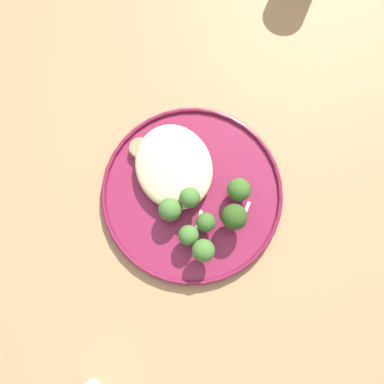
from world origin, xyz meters
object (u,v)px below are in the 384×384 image
object	(u,v)px
dinner_plate	(192,194)
broccoli_floret_beside_noodles	(190,198)
seared_scallop_tilted_round	(179,176)
broccoli_floret_right_tilted	(206,250)
broccoli_floret_left_leaning	(206,223)
broccoli_floret_small_sprig	(239,190)
broccoli_floret_rear_charred	(234,217)
seared_scallop_tiny_bay	(203,163)
seared_scallop_right_edge	(174,159)
broccoli_floret_front_edge	(170,210)
seared_scallop_rear_pale	(140,149)
broccoli_floret_split_head	(188,235)

from	to	relation	value
dinner_plate	broccoli_floret_beside_noodles	bearing A→B (deg)	149.00
seared_scallop_tilted_round	broccoli_floret_right_tilted	bearing A→B (deg)	-179.82
broccoli_floret_left_leaning	broccoli_floret_small_sprig	size ratio (longest dim) A/B	0.94
seared_scallop_tilted_round	broccoli_floret_rear_charred	distance (m)	0.11
seared_scallop_tiny_bay	broccoli_floret_left_leaning	xyz separation A→B (m)	(-0.10, 0.03, 0.02)
seared_scallop_right_edge	broccoli_floret_front_edge	bearing A→B (deg)	157.64
seared_scallop_right_edge	seared_scallop_rear_pale	world-z (taller)	seared_scallop_right_edge
seared_scallop_right_edge	broccoli_floret_front_edge	distance (m)	0.09
seared_scallop_right_edge	broccoli_floret_small_sprig	xyz separation A→B (m)	(-0.08, -0.08, 0.02)
broccoli_floret_left_leaning	broccoli_floret_split_head	size ratio (longest dim) A/B	0.96
seared_scallop_tiny_bay	broccoli_floret_rear_charred	xyz separation A→B (m)	(-0.10, -0.01, 0.03)
seared_scallop_rear_pale	broccoli_floret_beside_noodles	bearing A→B (deg)	-155.93
dinner_plate	broccoli_floret_right_tilted	bearing A→B (deg)	173.62
seared_scallop_tilted_round	broccoli_floret_small_sprig	size ratio (longest dim) A/B	0.50
broccoli_floret_right_tilted	broccoli_floret_front_edge	distance (m)	0.08
broccoli_floret_right_tilted	broccoli_floret_left_leaning	world-z (taller)	broccoli_floret_right_tilted
broccoli_floret_rear_charred	broccoli_floret_right_tilted	bearing A→B (deg)	120.00
broccoli_floret_right_tilted	seared_scallop_tiny_bay	bearing A→B (deg)	-17.29
broccoli_floret_beside_noodles	broccoli_floret_right_tilted	bearing A→B (deg)	178.04
broccoli_floret_right_tilted	broccoli_floret_left_leaning	bearing A→B (deg)	-19.42
dinner_plate	seared_scallop_right_edge	xyz separation A→B (m)	(0.06, 0.01, 0.01)
dinner_plate	seared_scallop_tiny_bay	world-z (taller)	seared_scallop_tiny_bay
seared_scallop_tilted_round	broccoli_floret_rear_charred	bearing A→B (deg)	-148.89
broccoli_floret_small_sprig	seared_scallop_right_edge	bearing A→B (deg)	42.54
broccoli_floret_beside_noodles	broccoli_floret_small_sprig	size ratio (longest dim) A/B	1.12
seared_scallop_tiny_bay	broccoli_floret_rear_charred	distance (m)	0.11
dinner_plate	broccoli_floret_small_sprig	distance (m)	0.08
broccoli_floret_front_edge	seared_scallop_right_edge	bearing A→B (deg)	-22.36
broccoli_floret_right_tilted	seared_scallop_tilted_round	bearing A→B (deg)	0.18
seared_scallop_tiny_bay	broccoli_floret_small_sprig	world-z (taller)	broccoli_floret_small_sprig
broccoli_floret_rear_charred	seared_scallop_right_edge	bearing A→B (deg)	24.04
broccoli_floret_rear_charred	broccoli_floret_left_leaning	bearing A→B (deg)	80.26
seared_scallop_tilted_round	broccoli_floret_left_leaning	world-z (taller)	broccoli_floret_left_leaning
broccoli_floret_rear_charred	broccoli_floret_right_tilted	size ratio (longest dim) A/B	1.05
seared_scallop_tiny_bay	broccoli_floret_right_tilted	xyz separation A→B (m)	(-0.13, 0.04, 0.03)
seared_scallop_right_edge	broccoli_floret_front_edge	size ratio (longest dim) A/B	0.50
seared_scallop_tiny_bay	broccoli_floret_rear_charred	world-z (taller)	broccoli_floret_rear_charred
broccoli_floret_rear_charred	broccoli_floret_front_edge	world-z (taller)	broccoli_floret_rear_charred
seared_scallop_right_edge	seared_scallop_tilted_round	xyz separation A→B (m)	(-0.03, 0.00, 0.00)
broccoli_floret_rear_charred	broccoli_floret_left_leaning	size ratio (longest dim) A/B	1.32
seared_scallop_rear_pale	broccoli_floret_left_leaning	world-z (taller)	broccoli_floret_left_leaning
dinner_plate	seared_scallop_tiny_bay	xyz separation A→B (m)	(0.04, -0.03, 0.01)
broccoli_floret_rear_charred	broccoli_floret_right_tilted	distance (m)	0.06
broccoli_floret_rear_charred	broccoli_floret_front_edge	distance (m)	0.10
seared_scallop_tiny_bay	broccoli_floret_split_head	xyz separation A→B (m)	(-0.11, 0.06, 0.02)
dinner_plate	seared_scallop_rear_pale	size ratio (longest dim) A/B	8.36
seared_scallop_tilted_round	broccoli_floret_front_edge	distance (m)	0.06
seared_scallop_rear_pale	broccoli_floret_split_head	bearing A→B (deg)	-170.10
broccoli_floret_front_edge	broccoli_floret_small_sprig	xyz separation A→B (m)	(-0.00, -0.11, -0.00)
seared_scallop_right_edge	seared_scallop_tilted_round	bearing A→B (deg)	176.58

